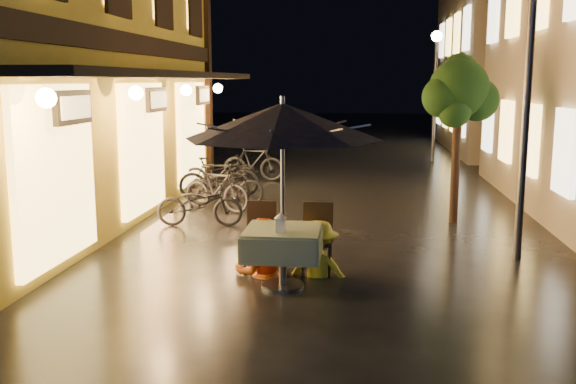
# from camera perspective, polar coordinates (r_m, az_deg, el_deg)

# --- Properties ---
(ground) EXTENTS (90.00, 90.00, 0.00)m
(ground) POSITION_cam_1_polar(r_m,az_deg,el_deg) (8.11, 1.64, -9.19)
(ground) COLOR black
(ground) RESTS_ON ground
(west_building) EXTENTS (5.90, 11.40, 7.40)m
(west_building) POSITION_cam_1_polar(r_m,az_deg,el_deg) (13.31, -22.75, 13.72)
(west_building) COLOR gold
(west_building) RESTS_ON ground
(east_building_far) EXTENTS (7.30, 10.30, 7.30)m
(east_building_far) POSITION_cam_1_polar(r_m,az_deg,el_deg) (26.55, 21.95, 11.38)
(east_building_far) COLOR tan
(east_building_far) RESTS_ON ground
(street_tree) EXTENTS (1.43, 1.20, 3.15)m
(street_tree) POSITION_cam_1_polar(r_m,az_deg,el_deg) (12.28, 15.00, 8.49)
(street_tree) COLOR black
(street_tree) RESTS_ON ground
(streetlamp_near) EXTENTS (0.36, 0.36, 4.23)m
(streetlamp_near) POSITION_cam_1_polar(r_m,az_deg,el_deg) (9.92, 20.65, 10.82)
(streetlamp_near) COLOR #59595E
(streetlamp_near) RESTS_ON ground
(streetlamp_far) EXTENTS (0.36, 0.36, 4.23)m
(streetlamp_far) POSITION_cam_1_polar(r_m,az_deg,el_deg) (21.77, 12.98, 10.36)
(streetlamp_far) COLOR #59595E
(streetlamp_far) RESTS_ON ground
(cafe_table) EXTENTS (0.99, 0.99, 0.78)m
(cafe_table) POSITION_cam_1_polar(r_m,az_deg,el_deg) (8.27, -0.48, -4.56)
(cafe_table) COLOR #59595E
(cafe_table) RESTS_ON ground
(patio_umbrella) EXTENTS (2.50, 2.50, 2.46)m
(patio_umbrella) POSITION_cam_1_polar(r_m,az_deg,el_deg) (8.02, -0.49, 6.30)
(patio_umbrella) COLOR #59595E
(patio_umbrella) RESTS_ON ground
(cafe_chair_left) EXTENTS (0.42, 0.42, 0.97)m
(cafe_chair_left) POSITION_cam_1_polar(r_m,az_deg,el_deg) (9.04, -2.43, -3.63)
(cafe_chair_left) COLOR black
(cafe_chair_left) RESTS_ON ground
(cafe_chair_right) EXTENTS (0.42, 0.42, 0.97)m
(cafe_chair_right) POSITION_cam_1_polar(r_m,az_deg,el_deg) (8.95, 2.65, -3.76)
(cafe_chair_right) COLOR black
(cafe_chair_right) RESTS_ON ground
(table_lantern) EXTENTS (0.16, 0.16, 0.25)m
(table_lantern) POSITION_cam_1_polar(r_m,az_deg,el_deg) (7.98, -0.67, -2.64)
(table_lantern) COLOR white
(table_lantern) RESTS_ON cafe_table
(person_orange) EXTENTS (0.88, 0.76, 1.55)m
(person_orange) POSITION_cam_1_polar(r_m,az_deg,el_deg) (8.78, -2.41, -2.43)
(person_orange) COLOR orange
(person_orange) RESTS_ON ground
(person_yellow) EXTENTS (1.00, 0.63, 1.48)m
(person_yellow) POSITION_cam_1_polar(r_m,az_deg,el_deg) (8.76, 2.77, -2.72)
(person_yellow) COLOR yellow
(person_yellow) RESTS_ON ground
(bicycle_0) EXTENTS (1.61, 0.68, 0.83)m
(bicycle_0) POSITION_cam_1_polar(r_m,az_deg,el_deg) (11.87, -7.86, -1.06)
(bicycle_0) COLOR black
(bicycle_0) RESTS_ON ground
(bicycle_1) EXTENTS (1.62, 1.00, 0.94)m
(bicycle_1) POSITION_cam_1_polar(r_m,az_deg,el_deg) (13.13, -6.41, 0.28)
(bicycle_1) COLOR black
(bicycle_1) RESTS_ON ground
(bicycle_2) EXTENTS (1.69, 0.69, 0.87)m
(bicycle_2) POSITION_cam_1_polar(r_m,az_deg,el_deg) (13.79, -5.59, 0.61)
(bicycle_2) COLOR black
(bicycle_2) RESTS_ON ground
(bicycle_3) EXTENTS (1.65, 0.64, 0.96)m
(bicycle_3) POSITION_cam_1_polar(r_m,az_deg,el_deg) (14.42, -6.55, 1.19)
(bicycle_3) COLOR black
(bicycle_3) RESTS_ON ground
(bicycle_4) EXTENTS (1.94, 0.90, 0.98)m
(bicycle_4) POSITION_cam_1_polar(r_m,az_deg,el_deg) (15.05, -6.03, 1.59)
(bicycle_4) COLOR black
(bicycle_4) RESTS_ON ground
(bicycle_5) EXTENTS (1.67, 0.55, 0.99)m
(bicycle_5) POSITION_cam_1_polar(r_m,az_deg,el_deg) (17.12, -3.12, 2.65)
(bicycle_5) COLOR #222228
(bicycle_5) RESTS_ON ground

